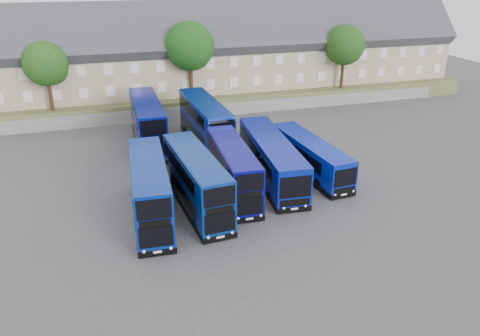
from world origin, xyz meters
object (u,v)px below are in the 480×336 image
at_px(tree_west, 47,65).
at_px(tree_east, 345,46).
at_px(tree_mid, 191,48).
at_px(dd_front_mid, 197,182).
at_px(coach_east_a, 271,160).
at_px(tree_far, 359,34).
at_px(dd_front_left, 150,191).

relative_size(tree_west, tree_east, 0.94).
bearing_deg(tree_mid, tree_west, -178.21).
relative_size(dd_front_mid, tree_east, 1.34).
height_order(coach_east_a, tree_far, tree_far).
xyz_separation_m(coach_east_a, tree_west, (-18.76, 19.97, 5.30)).
relative_size(coach_east_a, tree_west, 1.72).
bearing_deg(tree_mid, tree_far, 14.04).
bearing_deg(tree_west, dd_front_mid, -63.70).
xyz_separation_m(coach_east_a, tree_far, (23.24, 26.97, 5.98)).
xyz_separation_m(tree_mid, tree_far, (26.00, 6.50, -0.34)).
distance_m(dd_front_mid, tree_east, 34.21).
distance_m(coach_east_a, tree_far, 36.10).
height_order(dd_front_mid, tree_far, tree_far).
relative_size(dd_front_left, tree_west, 1.43).
bearing_deg(dd_front_mid, tree_west, 111.31).
distance_m(dd_front_mid, tree_mid, 24.95).
relative_size(dd_front_mid, tree_west, 1.43).
height_order(tree_mid, tree_east, tree_mid).
bearing_deg(tree_mid, coach_east_a, -82.32).
xyz_separation_m(dd_front_left, coach_east_a, (10.79, 3.85, -0.37)).
xyz_separation_m(dd_front_mid, tree_mid, (4.48, 23.81, 5.96)).
bearing_deg(dd_front_left, tree_far, 45.09).
bearing_deg(coach_east_a, tree_mid, 101.75).
height_order(dd_front_mid, coach_east_a, dd_front_mid).
distance_m(dd_front_mid, coach_east_a, 7.98).
height_order(dd_front_left, coach_east_a, dd_front_left).
relative_size(dd_front_mid, tree_mid, 1.19).
xyz_separation_m(dd_front_left, dd_front_mid, (3.55, 0.51, -0.01)).
height_order(dd_front_mid, tree_west, tree_west).
xyz_separation_m(dd_front_left, tree_far, (34.03, 30.82, 5.61)).
bearing_deg(tree_far, dd_front_left, -137.84).
height_order(tree_west, tree_east, tree_east).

